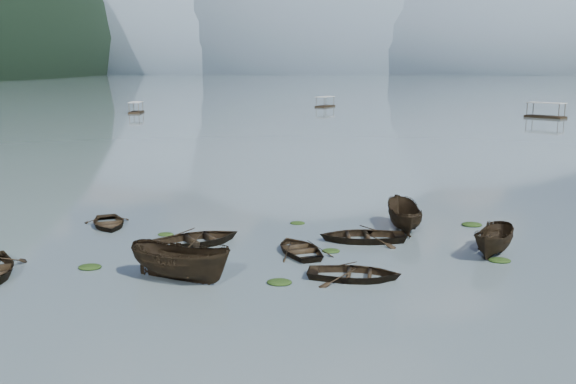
# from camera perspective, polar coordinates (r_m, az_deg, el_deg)

# --- Properties ---
(ground_plane) EXTENTS (2400.00, 2400.00, 0.00)m
(ground_plane) POSITION_cam_1_polar(r_m,az_deg,el_deg) (26.18, -2.70, -9.38)
(ground_plane) COLOR #516065
(haze_mtn_a) EXTENTS (520.00, 520.00, 280.00)m
(haze_mtn_a) POSITION_cam_1_polar(r_m,az_deg,el_deg) (961.17, -10.26, 10.42)
(haze_mtn_a) COLOR #475666
(haze_mtn_a) RESTS_ON ground
(haze_mtn_b) EXTENTS (520.00, 520.00, 340.00)m
(haze_mtn_b) POSITION_cam_1_polar(r_m,az_deg,el_deg) (926.48, 1.92, 10.57)
(haze_mtn_b) COLOR #475666
(haze_mtn_b) RESTS_ON ground
(haze_mtn_c) EXTENTS (520.00, 520.00, 260.00)m
(haze_mtn_c) POSITION_cam_1_polar(r_m,az_deg,el_deg) (934.28, 14.45, 10.23)
(haze_mtn_c) COLOR #475666
(haze_mtn_c) RESTS_ON ground
(rowboat_1) EXTENTS (5.76, 5.45, 0.97)m
(rowboat_1) POSITION_cam_1_polar(r_m,az_deg,el_deg) (34.00, -8.03, -4.62)
(rowboat_1) COLOR black
(rowboat_1) RESTS_ON ground
(rowboat_2) EXTENTS (5.34, 3.41, 1.93)m
(rowboat_2) POSITION_cam_1_polar(r_m,az_deg,el_deg) (28.60, -9.47, -7.73)
(rowboat_2) COLOR black
(rowboat_2) RESTS_ON ground
(rowboat_3) EXTENTS (4.13, 4.66, 0.80)m
(rowboat_3) POSITION_cam_1_polar(r_m,az_deg,el_deg) (32.21, 1.03, -5.41)
(rowboat_3) COLOR black
(rowboat_3) RESTS_ON ground
(rowboat_4) EXTENTS (4.24, 3.13, 0.85)m
(rowboat_4) POSITION_cam_1_polar(r_m,az_deg,el_deg) (28.52, 5.91, -7.68)
(rowboat_4) COLOR black
(rowboat_4) RESTS_ON ground
(rowboat_5) EXTENTS (3.20, 4.48, 1.62)m
(rowboat_5) POSITION_cam_1_polar(r_m,az_deg,el_deg) (33.63, 17.82, -5.24)
(rowboat_5) COLOR black
(rowboat_5) RESTS_ON ground
(rowboat_6) EXTENTS (4.14, 4.65, 0.79)m
(rowboat_6) POSITION_cam_1_polar(r_m,az_deg,el_deg) (38.83, -15.65, -2.95)
(rowboat_6) COLOR black
(rowboat_6) RESTS_ON ground
(rowboat_7) EXTENTS (4.83, 3.65, 0.94)m
(rowboat_7) POSITION_cam_1_polar(r_m,az_deg,el_deg) (34.56, 6.59, -4.33)
(rowboat_7) COLOR black
(rowboat_7) RESTS_ON ground
(rowboat_8) EXTENTS (2.14, 4.80, 1.80)m
(rowboat_8) POSITION_cam_1_polar(r_m,az_deg,el_deg) (37.29, 10.19, -3.28)
(rowboat_8) COLOR black
(rowboat_8) RESTS_ON ground
(weed_clump_0) EXTENTS (1.08, 0.89, 0.24)m
(weed_clump_0) POSITION_cam_1_polar(r_m,az_deg,el_deg) (31.17, -17.19, -6.49)
(weed_clump_0) COLOR black
(weed_clump_0) RESTS_ON ground
(weed_clump_1) EXTENTS (1.07, 0.86, 0.24)m
(weed_clump_1) POSITION_cam_1_polar(r_m,az_deg,el_deg) (33.03, -12.37, -5.25)
(weed_clump_1) COLOR black
(weed_clump_1) RESTS_ON ground
(weed_clump_2) EXTENTS (1.10, 0.88, 0.24)m
(weed_clump_2) POSITION_cam_1_polar(r_m,az_deg,el_deg) (27.79, -0.76, -8.13)
(weed_clump_2) COLOR black
(weed_clump_2) RESTS_ON ground
(weed_clump_3) EXTENTS (0.91, 0.77, 0.20)m
(weed_clump_3) POSITION_cam_1_polar(r_m,az_deg,el_deg) (32.44, 3.84, -5.31)
(weed_clump_3) COLOR black
(weed_clump_3) RESTS_ON ground
(weed_clump_4) EXTENTS (1.07, 0.85, 0.22)m
(weed_clump_4) POSITION_cam_1_polar(r_m,az_deg,el_deg) (32.42, 18.29, -5.88)
(weed_clump_4) COLOR black
(weed_clump_4) RESTS_ON ground
(weed_clump_5) EXTENTS (0.89, 0.72, 0.19)m
(weed_clump_5) POSITION_cam_1_polar(r_m,az_deg,el_deg) (36.13, -10.81, -3.77)
(weed_clump_5) COLOR black
(weed_clump_5) RESTS_ON ground
(weed_clump_6) EXTENTS (0.89, 0.74, 0.19)m
(weed_clump_6) POSITION_cam_1_polar(r_m,az_deg,el_deg) (38.02, 0.85, -2.83)
(weed_clump_6) COLOR black
(weed_clump_6) RESTS_ON ground
(weed_clump_7) EXTENTS (1.18, 0.95, 0.26)m
(weed_clump_7) POSITION_cam_1_polar(r_m,az_deg,el_deg) (39.03, 16.02, -2.90)
(weed_clump_7) COLOR black
(weed_clump_7) RESTS_ON ground
(pontoon_left) EXTENTS (3.09, 5.78, 2.11)m
(pontoon_left) POSITION_cam_1_polar(r_m,az_deg,el_deg) (131.57, -13.33, 6.84)
(pontoon_left) COLOR black
(pontoon_left) RESTS_ON ground
(pontoon_centre) EXTENTS (4.57, 6.40, 2.26)m
(pontoon_centre) POSITION_cam_1_polar(r_m,az_deg,el_deg) (147.49, 3.31, 7.55)
(pontoon_centre) COLOR black
(pontoon_centre) RESTS_ON ground
(pontoon_right) EXTENTS (6.98, 6.70, 2.62)m
(pontoon_right) POSITION_cam_1_polar(r_m,az_deg,el_deg) (125.08, 21.89, 6.14)
(pontoon_right) COLOR black
(pontoon_right) RESTS_ON ground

